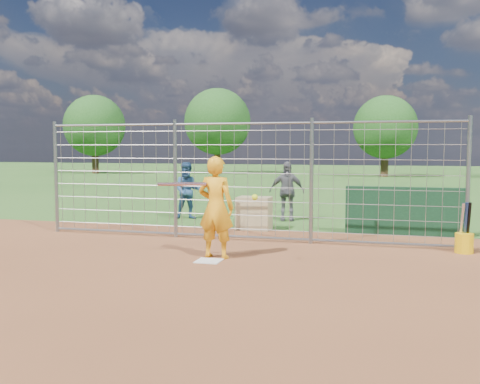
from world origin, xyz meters
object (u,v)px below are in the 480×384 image
(batter, at_px, (216,207))
(bystander_a, at_px, (188,191))
(bystander_b, at_px, (287,191))
(equipment_bin, at_px, (254,213))
(bucket_with_bats, at_px, (464,240))

(batter, xyz_separation_m, bystander_a, (-2.33, 4.78, -0.13))
(batter, bearing_deg, bystander_a, -58.22)
(bystander_a, bearing_deg, batter, -83.90)
(batter, distance_m, bystander_b, 5.19)
(batter, relative_size, bystander_a, 1.16)
(batter, height_order, equipment_bin, batter)
(equipment_bin, bearing_deg, bucket_with_bats, -19.89)
(batter, distance_m, bystander_a, 5.32)
(bystander_a, relative_size, bucket_with_bats, 1.63)
(bystander_a, distance_m, equipment_bin, 2.65)
(batter, relative_size, bystander_b, 1.14)
(bystander_b, height_order, bucket_with_bats, bystander_b)
(bucket_with_bats, bearing_deg, equipment_bin, 158.59)
(bystander_b, bearing_deg, bystander_a, 179.72)
(bystander_a, bearing_deg, bystander_b, -11.55)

